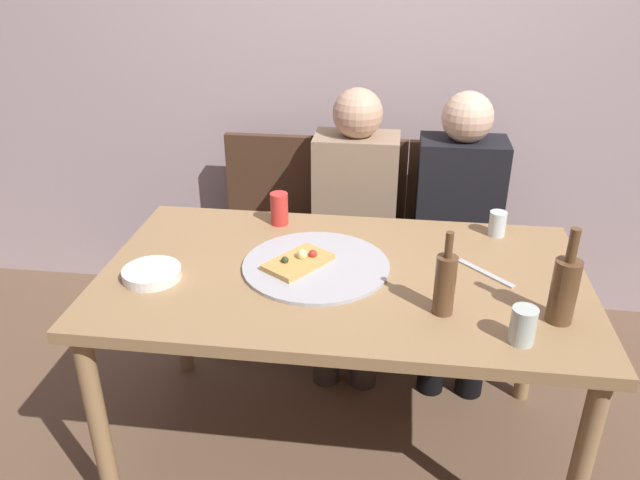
% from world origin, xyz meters
% --- Properties ---
extents(ground_plane, '(8.00, 8.00, 0.00)m').
position_xyz_m(ground_plane, '(0.00, 0.00, 0.00)').
color(ground_plane, brown).
extents(back_wall, '(6.00, 0.10, 2.60)m').
position_xyz_m(back_wall, '(0.00, 1.16, 1.30)').
color(back_wall, '#B29EA3').
rests_on(back_wall, ground_plane).
extents(dining_table, '(1.56, 0.88, 0.75)m').
position_xyz_m(dining_table, '(0.00, 0.00, 0.67)').
color(dining_table, '#99754C').
rests_on(dining_table, ground_plane).
extents(pizza_tray, '(0.48, 0.48, 0.01)m').
position_xyz_m(pizza_tray, '(-0.09, 0.02, 0.76)').
color(pizza_tray, '#ADADB2').
rests_on(pizza_tray, dining_table).
extents(pizza_slice_last, '(0.23, 0.25, 0.05)m').
position_xyz_m(pizza_slice_last, '(-0.15, 0.01, 0.78)').
color(pizza_slice_last, tan).
rests_on(pizza_slice_last, pizza_tray).
extents(wine_bottle, '(0.06, 0.06, 0.26)m').
position_xyz_m(wine_bottle, '(0.31, -0.19, 0.85)').
color(wine_bottle, brown).
rests_on(wine_bottle, dining_table).
extents(beer_bottle, '(0.07, 0.07, 0.29)m').
position_xyz_m(beer_bottle, '(0.63, -0.19, 0.86)').
color(beer_bottle, brown).
rests_on(beer_bottle, dining_table).
extents(tumbler_near, '(0.07, 0.07, 0.10)m').
position_xyz_m(tumbler_near, '(0.51, -0.31, 0.81)').
color(tumbler_near, '#B7C6BC').
rests_on(tumbler_near, dining_table).
extents(tumbler_far, '(0.06, 0.06, 0.09)m').
position_xyz_m(tumbler_far, '(0.52, 0.35, 0.80)').
color(tumbler_far, silver).
rests_on(tumbler_far, dining_table).
extents(soda_can, '(0.07, 0.07, 0.12)m').
position_xyz_m(soda_can, '(-0.27, 0.34, 0.82)').
color(soda_can, red).
rests_on(soda_can, dining_table).
extents(plate_stack, '(0.18, 0.18, 0.03)m').
position_xyz_m(plate_stack, '(-0.60, -0.11, 0.77)').
color(plate_stack, white).
rests_on(plate_stack, dining_table).
extents(table_knife, '(0.17, 0.17, 0.01)m').
position_xyz_m(table_knife, '(0.46, 0.05, 0.76)').
color(table_knife, '#B7B7BC').
rests_on(table_knife, dining_table).
extents(chair_left, '(0.44, 0.44, 0.90)m').
position_xyz_m(chair_left, '(-0.42, 0.84, 0.51)').
color(chair_left, '#472D1E').
rests_on(chair_left, ground_plane).
extents(chair_middle, '(0.44, 0.44, 0.90)m').
position_xyz_m(chair_middle, '(-0.02, 0.84, 0.51)').
color(chair_middle, '#472D1E').
rests_on(chair_middle, ground_plane).
extents(chair_right, '(0.44, 0.44, 0.90)m').
position_xyz_m(chair_right, '(0.42, 0.84, 0.51)').
color(chair_right, '#472D1E').
rests_on(chair_right, ground_plane).
extents(guest_in_sweater, '(0.36, 0.56, 1.17)m').
position_xyz_m(guest_in_sweater, '(-0.02, 0.69, 0.64)').
color(guest_in_sweater, '#937A60').
rests_on(guest_in_sweater, ground_plane).
extents(guest_in_beanie, '(0.36, 0.56, 1.17)m').
position_xyz_m(guest_in_beanie, '(0.42, 0.69, 0.64)').
color(guest_in_beanie, black).
rests_on(guest_in_beanie, ground_plane).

